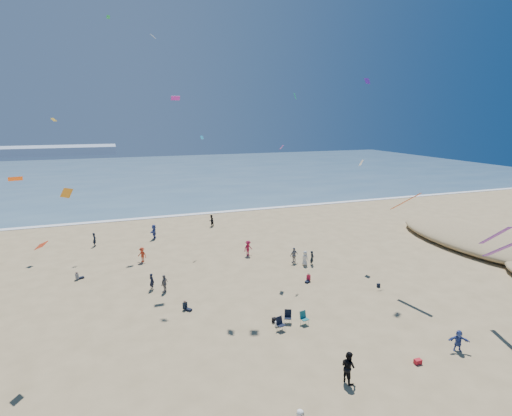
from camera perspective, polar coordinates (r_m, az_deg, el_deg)
name	(u,v)px	position (r m, az deg, el deg)	size (l,w,h in m)	color
ground	(272,415)	(23.48, 2.29, -27.44)	(220.00, 220.00, 0.00)	tan
ocean	(140,174)	(112.78, -16.22, 4.64)	(220.00, 100.00, 0.06)	#476B84
surf_line	(163,217)	(63.75, -13.09, -1.22)	(220.00, 1.20, 0.08)	white
standing_flyers	(225,272)	(38.44, -4.43, -9.09)	(25.64, 41.55, 1.93)	black
seated_group	(239,328)	(29.94, -2.40, -16.70)	(21.65, 29.32, 0.84)	white
chair_cluster	(291,320)	(30.84, 5.06, -15.63)	(2.71, 1.56, 1.00)	black
white_tote	(277,324)	(30.89, 3.08, -16.18)	(0.35, 0.20, 0.40)	white
black_backpack	(274,320)	(31.37, 2.59, -15.71)	(0.30, 0.22, 0.38)	black
cooler	(418,362)	(28.80, 22.12, -19.66)	(0.45, 0.30, 0.30)	red
navy_bag	(378,285)	(38.79, 17.09, -10.51)	(0.28, 0.18, 0.34)	black
kites_aloft	(325,139)	(32.29, 9.77, 9.65)	(39.72, 44.82, 26.73)	#4E1C99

